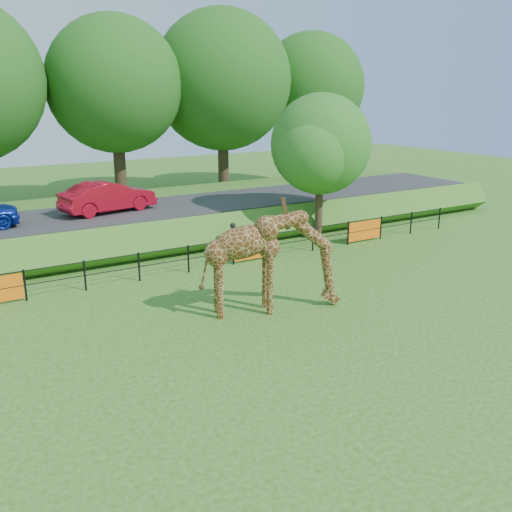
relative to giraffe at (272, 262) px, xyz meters
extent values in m
plane|color=#245E17|center=(-0.62, -2.97, -1.64)|extent=(90.00, 90.00, 0.00)
cube|color=#245E17|center=(-0.62, 12.53, -0.99)|extent=(40.00, 9.00, 1.30)
cube|color=#29292B|center=(-0.62, 11.03, -0.28)|extent=(40.00, 5.00, 0.12)
imported|color=red|center=(-1.78, 11.20, 0.50)|extent=(4.56, 2.35, 1.43)
imported|color=black|center=(2.00, 6.25, -0.92)|extent=(0.54, 0.37, 1.44)
cylinder|color=#312116|center=(6.88, 6.63, -0.04)|extent=(0.36, 0.36, 3.20)
sphere|color=#175317|center=(6.88, 6.63, 2.83)|extent=(4.60, 4.60, 4.60)
sphere|color=#175317|center=(8.03, 7.32, 2.37)|extent=(3.45, 3.45, 3.45)
sphere|color=#175317|center=(5.96, 5.94, 2.48)|extent=(3.22, 3.22, 3.22)
cylinder|color=#312116|center=(1.38, 19.03, 0.86)|extent=(0.70, 0.70, 5.00)
sphere|color=#1D5316|center=(1.38, 19.03, 5.51)|extent=(7.80, 7.80, 7.80)
cylinder|color=#312116|center=(8.38, 19.03, 0.86)|extent=(0.70, 0.70, 5.00)
sphere|color=#1D5316|center=(8.38, 19.03, 5.78)|extent=(8.80, 8.80, 8.80)
cylinder|color=#312116|center=(15.38, 19.03, 0.86)|extent=(0.70, 0.70, 5.00)
sphere|color=#1D5316|center=(15.38, 19.03, 5.40)|extent=(7.40, 7.40, 7.40)
camera|label=1|loc=(-9.32, -14.46, 5.23)|focal=40.00mm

